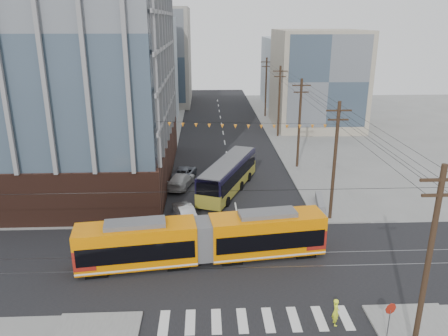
{
  "coord_description": "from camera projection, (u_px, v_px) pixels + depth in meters",
  "views": [
    {
      "loc": [
        -2.92,
        -25.26,
        17.54
      ],
      "look_at": [
        -1.31,
        11.02,
        5.16
      ],
      "focal_mm": 35.0,
      "sensor_mm": 36.0,
      "label": 1
    }
  ],
  "objects": [
    {
      "name": "streetcar",
      "position": [
        203.0,
        240.0,
        32.89
      ],
      "size": [
        18.85,
        5.07,
        3.6
      ],
      "primitive_type": null,
      "rotation": [
        0.0,
        0.0,
        0.13
      ],
      "color": "orange",
      "rests_on": "ground"
    },
    {
      "name": "office_building",
      "position": [
        23.0,
        52.0,
        45.88
      ],
      "size": [
        30.0,
        25.0,
        28.6
      ],
      "primitive_type": "cube",
      "color": "#381E16",
      "rests_on": "ground"
    },
    {
      "name": "utility_pole_near",
      "position": [
        428.0,
        265.0,
        22.57
      ],
      "size": [
        0.3,
        0.3,
        11.0
      ],
      "primitive_type": "cylinder",
      "color": "black",
      "rests_on": "ground"
    },
    {
      "name": "bg_bldg_nw_near",
      "position": [
        123.0,
        72.0,
        75.22
      ],
      "size": [
        18.0,
        16.0,
        18.0
      ],
      "primitive_type": "cube",
      "color": "#8C99A5",
      "rests_on": "ground"
    },
    {
      "name": "ground",
      "position": [
        250.0,
        292.0,
        29.66
      ],
      "size": [
        160.0,
        160.0,
        0.0
      ],
      "primitive_type": "plane",
      "color": "slate"
    },
    {
      "name": "bg_bldg_nw_far",
      "position": [
        153.0,
        56.0,
        93.94
      ],
      "size": [
        16.0,
        18.0,
        20.0
      ],
      "primitive_type": "cube",
      "color": "gray",
      "rests_on": "ground"
    },
    {
      "name": "jersey_barrier",
      "position": [
        320.0,
        203.0,
        42.99
      ],
      "size": [
        1.63,
        4.27,
        0.83
      ],
      "primitive_type": "cube",
      "rotation": [
        0.0,
        0.0,
        -0.17
      ],
      "color": "gray",
      "rests_on": "ground"
    },
    {
      "name": "parked_car_grey",
      "position": [
        184.0,
        172.0,
        50.73
      ],
      "size": [
        3.16,
        5.27,
        1.37
      ],
      "primitive_type": "imported",
      "rotation": [
        0.0,
        0.0,
        2.95
      ],
      "color": "slate",
      "rests_on": "ground"
    },
    {
      "name": "parked_car_silver",
      "position": [
        184.0,
        211.0,
        40.66
      ],
      "size": [
        2.57,
        4.26,
        1.33
      ],
      "primitive_type": "imported",
      "rotation": [
        0.0,
        0.0,
        3.45
      ],
      "color": "#B3B3B3",
      "rests_on": "ground"
    },
    {
      "name": "utility_pole_far",
      "position": [
        266.0,
        88.0,
        81.2
      ],
      "size": [
        0.3,
        0.3,
        11.0
      ],
      "primitive_type": "cylinder",
      "color": "black",
      "rests_on": "ground"
    },
    {
      "name": "city_bus",
      "position": [
        228.0,
        175.0,
        46.69
      ],
      "size": [
        7.0,
        12.3,
        3.46
      ],
      "primitive_type": null,
      "rotation": [
        0.0,
        0.0,
        -0.38
      ],
      "color": "black",
      "rests_on": "ground"
    },
    {
      "name": "pedestrian",
      "position": [
        336.0,
        312.0,
        26.2
      ],
      "size": [
        0.43,
        0.65,
        1.77
      ],
      "primitive_type": "imported",
      "rotation": [
        0.0,
        0.0,
        1.57
      ],
      "color": "#E6FB2B",
      "rests_on": "ground"
    },
    {
      "name": "bg_bldg_ne_far",
      "position": [
        303.0,
        72.0,
        92.46
      ],
      "size": [
        16.0,
        16.0,
        14.0
      ],
      "primitive_type": "cube",
      "color": "#8C99A5",
      "rests_on": "ground"
    },
    {
      "name": "bg_bldg_ne_near",
      "position": [
        317.0,
        80.0,
        73.14
      ],
      "size": [
        14.0,
        14.0,
        16.0
      ],
      "primitive_type": "cube",
      "color": "gray",
      "rests_on": "ground"
    },
    {
      "name": "stop_sign",
      "position": [
        389.0,
        323.0,
        24.82
      ],
      "size": [
        0.87,
        0.87,
        2.33
      ],
      "primitive_type": null,
      "rotation": [
        0.0,
        0.0,
        0.27
      ],
      "color": "#A11E0F",
      "rests_on": "ground"
    },
    {
      "name": "parked_car_white",
      "position": [
        181.0,
        180.0,
        48.03
      ],
      "size": [
        3.47,
        5.68,
        1.54
      ],
      "primitive_type": "imported",
      "rotation": [
        0.0,
        0.0,
        2.88
      ],
      "color": "silver",
      "rests_on": "ground"
    }
  ]
}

